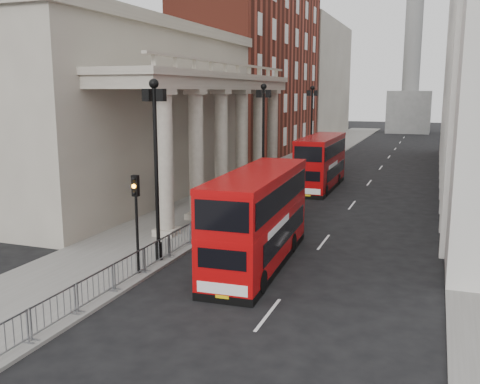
{
  "coord_description": "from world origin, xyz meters",
  "views": [
    {
      "loc": [
        11.27,
        -17.27,
        7.88
      ],
      "look_at": [
        1.56,
        9.17,
        2.57
      ],
      "focal_mm": 40.0,
      "sensor_mm": 36.0,
      "label": 1
    }
  ],
  "objects_px": {
    "lamp_post_south": "(156,158)",
    "lamp_post_mid": "(263,133)",
    "traffic_light": "(136,206)",
    "bus_far": "(321,161)",
    "bus_near": "(258,216)",
    "pedestrian_b": "(163,198)",
    "lamp_post_north": "(312,121)",
    "pedestrian_c": "(236,179)",
    "monument_column": "(413,48)",
    "pedestrian_a": "(200,192)"
  },
  "relations": [
    {
      "from": "pedestrian_b",
      "to": "lamp_post_mid",
      "type": "bearing_deg",
      "value": -150.45
    },
    {
      "from": "lamp_post_north",
      "to": "traffic_light",
      "type": "xyz_separation_m",
      "value": [
        0.1,
        -34.02,
        -1.8
      ]
    },
    {
      "from": "lamp_post_south",
      "to": "monument_column",
      "type": "bearing_deg",
      "value": 85.71
    },
    {
      "from": "lamp_post_south",
      "to": "lamp_post_mid",
      "type": "relative_size",
      "value": 1.0
    },
    {
      "from": "pedestrian_b",
      "to": "lamp_post_south",
      "type": "bearing_deg",
      "value": 90.13
    },
    {
      "from": "bus_far",
      "to": "lamp_post_south",
      "type": "bearing_deg",
      "value": -98.54
    },
    {
      "from": "lamp_post_north",
      "to": "bus_far",
      "type": "relative_size",
      "value": 0.84
    },
    {
      "from": "lamp_post_mid",
      "to": "pedestrian_b",
      "type": "distance_m",
      "value": 9.22
    },
    {
      "from": "monument_column",
      "to": "pedestrian_b",
      "type": "relative_size",
      "value": 28.55
    },
    {
      "from": "bus_near",
      "to": "monument_column",
      "type": "bearing_deg",
      "value": 85.96
    },
    {
      "from": "monument_column",
      "to": "bus_far",
      "type": "xyz_separation_m",
      "value": [
        -3.49,
        -66.14,
        -13.74
      ]
    },
    {
      "from": "lamp_post_north",
      "to": "pedestrian_a",
      "type": "relative_size",
      "value": 5.14
    },
    {
      "from": "lamp_post_south",
      "to": "pedestrian_b",
      "type": "bearing_deg",
      "value": 117.14
    },
    {
      "from": "pedestrian_a",
      "to": "pedestrian_c",
      "type": "xyz_separation_m",
      "value": [
        0.37,
        6.21,
        -0.03
      ]
    },
    {
      "from": "monument_column",
      "to": "bus_near",
      "type": "xyz_separation_m",
      "value": [
        -2.12,
        -86.72,
        -13.71
      ]
    },
    {
      "from": "lamp_post_north",
      "to": "traffic_light",
      "type": "bearing_deg",
      "value": -89.83
    },
    {
      "from": "pedestrian_a",
      "to": "bus_near",
      "type": "bearing_deg",
      "value": -48.77
    },
    {
      "from": "bus_near",
      "to": "traffic_light",
      "type": "bearing_deg",
      "value": -145.65
    },
    {
      "from": "pedestrian_b",
      "to": "pedestrian_c",
      "type": "distance_m",
      "value": 9.72
    },
    {
      "from": "bus_far",
      "to": "pedestrian_a",
      "type": "height_order",
      "value": "bus_far"
    },
    {
      "from": "traffic_light",
      "to": "lamp_post_north",
      "type": "bearing_deg",
      "value": 90.17
    },
    {
      "from": "lamp_post_south",
      "to": "bus_far",
      "type": "height_order",
      "value": "lamp_post_south"
    },
    {
      "from": "monument_column",
      "to": "pedestrian_a",
      "type": "height_order",
      "value": "monument_column"
    },
    {
      "from": "traffic_light",
      "to": "pedestrian_c",
      "type": "relative_size",
      "value": 2.77
    },
    {
      "from": "monument_column",
      "to": "bus_far",
      "type": "bearing_deg",
      "value": -93.02
    },
    {
      "from": "monument_column",
      "to": "lamp_post_mid",
      "type": "xyz_separation_m",
      "value": [
        -6.6,
        -72.0,
        -11.07
      ]
    },
    {
      "from": "lamp_post_north",
      "to": "traffic_light",
      "type": "distance_m",
      "value": 34.07
    },
    {
      "from": "bus_near",
      "to": "pedestrian_b",
      "type": "bearing_deg",
      "value": 137.02
    },
    {
      "from": "monument_column",
      "to": "lamp_post_mid",
      "type": "relative_size",
      "value": 6.51
    },
    {
      "from": "pedestrian_a",
      "to": "pedestrian_b",
      "type": "height_order",
      "value": "pedestrian_b"
    },
    {
      "from": "traffic_light",
      "to": "bus_near",
      "type": "distance_m",
      "value": 5.55
    },
    {
      "from": "lamp_post_mid",
      "to": "bus_far",
      "type": "bearing_deg",
      "value": 62.01
    },
    {
      "from": "bus_far",
      "to": "traffic_light",
      "type": "bearing_deg",
      "value": -97.62
    },
    {
      "from": "lamp_post_south",
      "to": "bus_near",
      "type": "distance_m",
      "value": 5.36
    },
    {
      "from": "lamp_post_north",
      "to": "pedestrian_c",
      "type": "xyz_separation_m",
      "value": [
        -3.14,
        -13.39,
        -4.01
      ]
    },
    {
      "from": "bus_near",
      "to": "pedestrian_b",
      "type": "height_order",
      "value": "bus_near"
    },
    {
      "from": "lamp_post_mid",
      "to": "traffic_light",
      "type": "relative_size",
      "value": 1.93
    },
    {
      "from": "lamp_post_south",
      "to": "lamp_post_north",
      "type": "bearing_deg",
      "value": 90.0
    },
    {
      "from": "bus_near",
      "to": "pedestrian_c",
      "type": "bearing_deg",
      "value": 111.09
    },
    {
      "from": "lamp_post_mid",
      "to": "pedestrian_a",
      "type": "relative_size",
      "value": 5.14
    },
    {
      "from": "lamp_post_mid",
      "to": "pedestrian_a",
      "type": "xyz_separation_m",
      "value": [
        -3.5,
        -3.61,
        -3.98
      ]
    },
    {
      "from": "bus_far",
      "to": "bus_near",
      "type": "bearing_deg",
      "value": -86.63
    },
    {
      "from": "bus_far",
      "to": "pedestrian_c",
      "type": "relative_size",
      "value": 6.4
    },
    {
      "from": "lamp_post_north",
      "to": "bus_far",
      "type": "distance_m",
      "value": 10.94
    },
    {
      "from": "pedestrian_a",
      "to": "bus_far",
      "type": "bearing_deg",
      "value": 60.57
    },
    {
      "from": "monument_column",
      "to": "traffic_light",
      "type": "relative_size",
      "value": 12.6
    },
    {
      "from": "bus_near",
      "to": "pedestrian_b",
      "type": "distance_m",
      "value": 12.0
    },
    {
      "from": "pedestrian_b",
      "to": "pedestrian_a",
      "type": "bearing_deg",
      "value": -135.19
    },
    {
      "from": "lamp_post_north",
      "to": "traffic_light",
      "type": "relative_size",
      "value": 1.93
    },
    {
      "from": "monument_column",
      "to": "traffic_light",
      "type": "bearing_deg",
      "value": -94.13
    }
  ]
}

